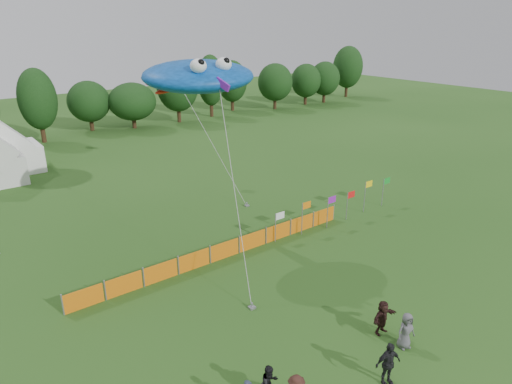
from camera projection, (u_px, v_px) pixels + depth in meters
ground at (343, 349)px, 19.04m from camera, size 160.00×160.00×0.00m
treeline at (60, 101)px, 51.90m from camera, size 104.57×8.78×8.36m
tent_right at (6, 151)px, 40.54m from camera, size 5.54×4.43×3.91m
barrier_fence at (224, 250)px, 26.11m from camera, size 17.90×0.06×1.00m
flag_row at (338, 203)px, 30.48m from camera, size 10.73×0.55×2.27m
spectator_b at (270, 384)px, 16.13m from camera, size 0.82×0.68×1.56m
spectator_d at (388, 364)px, 16.93m from camera, size 1.14×0.73×1.80m
spectator_e at (406, 331)px, 18.86m from camera, size 0.91×0.71×1.63m
spectator_f at (382, 317)px, 19.74m from camera, size 1.48×0.50×1.59m
stingray_kite at (195, 76)px, 24.88m from camera, size 7.27×15.43×11.13m
small_kite_white at (197, 116)px, 36.07m from camera, size 1.24×9.00×8.59m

